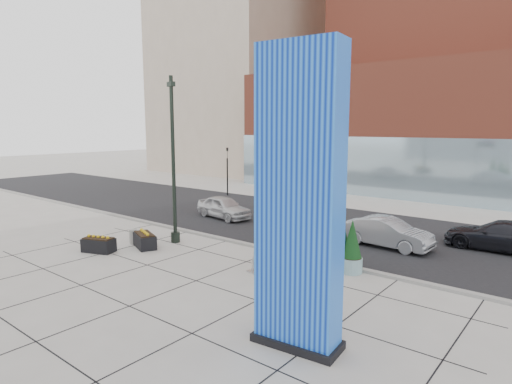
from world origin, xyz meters
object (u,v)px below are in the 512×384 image
Objects in this scene: lamp_post at (174,176)px; car_silver_mid at (387,233)px; public_art_sculpture at (276,243)px; blue_pylon at (299,206)px; overhead_street_sign at (296,181)px; car_white_west at (224,207)px; concrete_bollard at (133,237)px.

lamp_post is 10.89m from car_silver_mid.
blue_pylon is at bearing -37.16° from public_art_sculpture.
overhead_street_sign is 5.97m from car_silver_mid.
public_art_sculpture is at bearing 168.65° from car_silver_mid.
lamp_post reaches higher than car_white_west.
blue_pylon is 1.82× the size of car_silver_mid.
public_art_sculpture is 11.24m from car_white_west.
concrete_bollard is at bearing -166.79° from car_white_west.
concrete_bollard is 9.03m from overhead_street_sign.
overhead_street_sign is at bearing 117.95° from blue_pylon.
concrete_bollard is 0.18× the size of car_white_west.
concrete_bollard is at bearing -164.78° from public_art_sculpture.
car_silver_mid is at bearing 93.68° from blue_pylon.
concrete_bollard is (-8.40, -0.66, -0.98)m from public_art_sculpture.
car_silver_mid is (10.20, 7.39, 0.35)m from concrete_bollard.
lamp_post is 7.31m from public_art_sculpture.
car_white_west is at bearing 93.90° from car_silver_mid.
car_silver_mid is at bearing 35.93° from concrete_bollard.
overhead_street_sign is 1.01× the size of car_white_west.
blue_pylon reaches higher than overhead_street_sign.
lamp_post is at bearing -176.39° from public_art_sculpture.
lamp_post is 3.68m from concrete_bollard.
public_art_sculpture is (-3.62, 4.00, -2.47)m from blue_pylon.
car_white_west is (-8.64, 4.74, -2.85)m from overhead_street_sign.
car_white_west is 0.95× the size of car_silver_mid.
concrete_bollard is 0.17× the size of car_silver_mid.
blue_pylon is at bearing -121.76° from car_white_west.
public_art_sculpture is at bearing 126.25° from blue_pylon.
public_art_sculpture is at bearing -93.39° from overhead_street_sign.
lamp_post reaches higher than blue_pylon.
car_silver_mid is (-1.81, 10.73, -3.11)m from blue_pylon.
concrete_bollard is 0.18× the size of overhead_street_sign.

